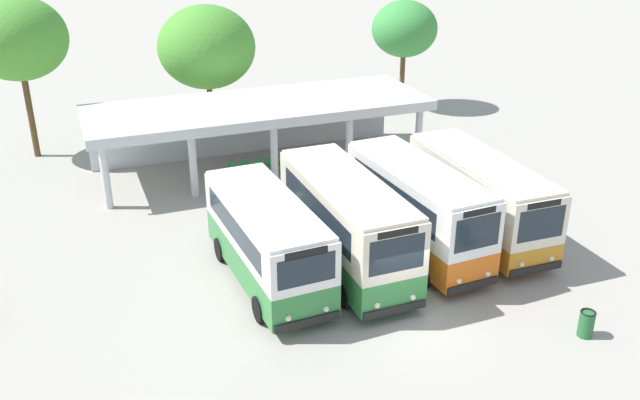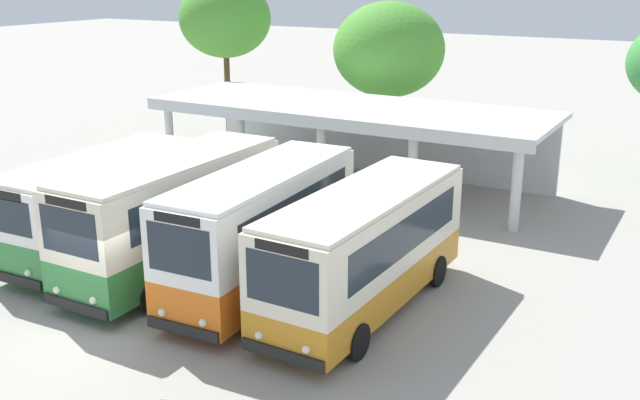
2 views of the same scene
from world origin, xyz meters
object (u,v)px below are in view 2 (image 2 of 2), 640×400
object	(u,v)px
city_bus_second_in_row	(174,211)
city_bus_middle_cream	(262,226)
waiting_chair_end_by_column	(299,172)
waiting_chair_fifth_seat	(355,180)
waiting_chair_second_from_end	(313,174)
city_bus_nearest_orange	(102,201)
waiting_chair_middle_seat	(325,177)
waiting_chair_fourth_seat	(340,178)
city_bus_fourth_amber	(365,246)

from	to	relation	value
city_bus_second_in_row	city_bus_middle_cream	world-z (taller)	city_bus_middle_cream
waiting_chair_end_by_column	city_bus_second_in_row	bearing A→B (deg)	-80.03
waiting_chair_fifth_seat	waiting_chair_end_by_column	bearing A→B (deg)	-178.93
city_bus_second_in_row	waiting_chair_second_from_end	size ratio (longest dim) A/B	9.31
waiting_chair_fifth_seat	city_bus_middle_cream	bearing A→B (deg)	-77.85
city_bus_nearest_orange	city_bus_middle_cream	world-z (taller)	city_bus_middle_cream
city_bus_nearest_orange	city_bus_second_in_row	xyz separation A→B (m)	(3.01, -0.07, 0.17)
waiting_chair_end_by_column	waiting_chair_second_from_end	xyz separation A→B (m)	(0.66, 0.07, 0.00)
city_bus_nearest_orange	waiting_chair_fifth_seat	distance (m)	10.76
city_bus_nearest_orange	waiting_chair_fifth_seat	xyz separation A→B (m)	(3.90, 9.95, -1.24)
city_bus_nearest_orange	waiting_chair_end_by_column	world-z (taller)	city_bus_nearest_orange
waiting_chair_middle_seat	waiting_chair_fourth_seat	bearing A→B (deg)	8.76
waiting_chair_second_from_end	city_bus_nearest_orange	bearing A→B (deg)	-100.89
city_bus_nearest_orange	city_bus_fourth_amber	size ratio (longest dim) A/B	0.93
city_bus_middle_cream	waiting_chair_fifth_seat	distance (m)	10.16
city_bus_second_in_row	waiting_chair_fourth_seat	world-z (taller)	city_bus_second_in_row
waiting_chair_middle_seat	city_bus_nearest_orange	bearing A→B (deg)	-104.69
city_bus_second_in_row	waiting_chair_second_from_end	bearing A→B (deg)	96.20
waiting_chair_second_from_end	waiting_chair_fourth_seat	bearing A→B (deg)	-1.37
city_bus_nearest_orange	city_bus_middle_cream	xyz separation A→B (m)	(6.02, 0.12, 0.17)
city_bus_fourth_amber	waiting_chair_second_from_end	bearing A→B (deg)	126.79
waiting_chair_middle_seat	city_bus_second_in_row	bearing A→B (deg)	-87.52
city_bus_nearest_orange	city_bus_second_in_row	world-z (taller)	city_bus_second_in_row
city_bus_second_in_row	waiting_chair_middle_seat	bearing A→B (deg)	92.48
city_bus_fourth_amber	waiting_chair_fourth_seat	world-z (taller)	city_bus_fourth_amber
waiting_chair_second_from_end	waiting_chair_fourth_seat	world-z (taller)	same
city_bus_middle_cream	city_bus_fourth_amber	bearing A→B (deg)	6.68
city_bus_nearest_orange	waiting_chair_end_by_column	xyz separation A→B (m)	(1.26, 9.90, -1.24)
city_bus_fourth_amber	waiting_chair_middle_seat	bearing A→B (deg)	124.52
waiting_chair_second_from_end	city_bus_middle_cream	bearing A→B (deg)	-67.42
waiting_chair_fifth_seat	city_bus_second_in_row	bearing A→B (deg)	-95.09
waiting_chair_end_by_column	waiting_chair_fifth_seat	distance (m)	2.64
waiting_chair_fifth_seat	waiting_chair_fourth_seat	bearing A→B (deg)	-179.38
city_bus_second_in_row	waiting_chair_second_from_end	world-z (taller)	city_bus_second_in_row
city_bus_fourth_amber	waiting_chair_end_by_column	size ratio (longest dim) A/B	9.34
city_bus_middle_cream	city_bus_second_in_row	bearing A→B (deg)	-176.51
city_bus_nearest_orange	waiting_chair_end_by_column	bearing A→B (deg)	82.76
city_bus_middle_cream	waiting_chair_fourth_seat	distance (m)	10.31
waiting_chair_end_by_column	waiting_chair_second_from_end	size ratio (longest dim) A/B	1.00
city_bus_second_in_row	city_bus_middle_cream	size ratio (longest dim) A/B	1.04
city_bus_middle_cream	city_bus_fourth_amber	xyz separation A→B (m)	(3.01, 0.35, -0.12)
city_bus_fourth_amber	waiting_chair_second_from_end	size ratio (longest dim) A/B	9.34
city_bus_middle_cream	waiting_chair_fourth_seat	size ratio (longest dim) A/B	8.94
city_bus_fourth_amber	city_bus_second_in_row	bearing A→B (deg)	-174.91
waiting_chair_middle_seat	city_bus_middle_cream	bearing A→B (deg)	-70.52
city_bus_second_in_row	city_bus_fourth_amber	xyz separation A→B (m)	(6.02, 0.54, -0.12)
city_bus_second_in_row	city_bus_middle_cream	distance (m)	3.02
city_bus_nearest_orange	waiting_chair_middle_seat	size ratio (longest dim) A/B	8.69
waiting_chair_fourth_seat	waiting_chair_fifth_seat	size ratio (longest dim) A/B	1.00
city_bus_nearest_orange	waiting_chair_second_from_end	size ratio (longest dim) A/B	8.69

